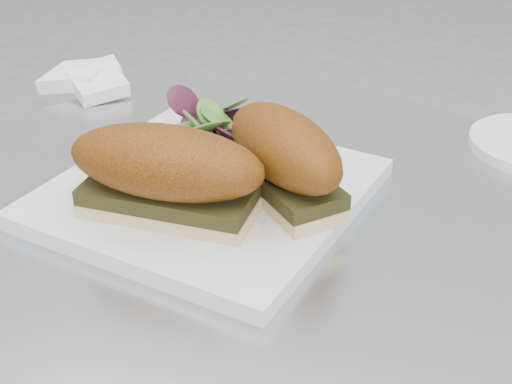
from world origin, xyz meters
TOP-DOWN VIEW (x-y plane):
  - plate at (-0.04, 0.03)m, footprint 0.32×0.32m
  - sandwich_left at (-0.05, -0.03)m, footprint 0.17×0.08m
  - sandwich_right at (0.03, 0.03)m, footprint 0.16×0.16m
  - salad at (-0.06, 0.10)m, footprint 0.10×0.10m
  - napkin at (-0.28, 0.23)m, footprint 0.12×0.12m

SIDE VIEW (x-z plane):
  - plate at x=-0.04m, z-range 0.73..0.75m
  - napkin at x=-0.28m, z-range 0.73..0.75m
  - salad at x=-0.06m, z-range 0.75..0.80m
  - sandwich_right at x=0.03m, z-range 0.75..0.83m
  - sandwich_left at x=-0.05m, z-range 0.75..0.83m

